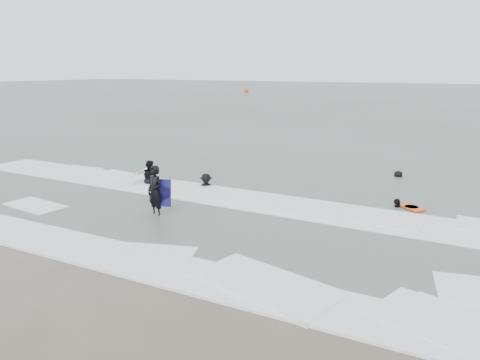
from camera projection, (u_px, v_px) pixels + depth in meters
The scene contains 10 objects.
ground at pixel (152, 255), 12.95m from camera, with size 320.00×320.00×0.00m, color brown.
sea at pixel (450, 98), 80.91m from camera, with size 320.00×320.00×0.00m, color #47544C.
surfer_centre at pixel (156, 216), 16.36m from camera, with size 0.67×0.44×1.83m, color black.
surfer_wading at pixel (151, 185), 20.76m from camera, with size 0.81×0.63×1.66m, color black.
surfer_breaker at pixel (206, 188), 20.28m from camera, with size 0.95×0.55×1.47m, color black.
surfer_right_near at pixel (397, 208), 17.30m from camera, with size 0.89×0.37×1.52m, color black.
surfer_right_far at pixel (398, 178), 22.10m from camera, with size 0.73×0.47×1.49m, color black.
surf_foam at pixel (222, 218), 16.08m from camera, with size 30.03×9.06×0.09m.
bodyboards at pixel (234, 190), 17.97m from camera, with size 12.20×5.60×1.25m.
buoy at pixel (246, 91), 97.75m from camera, with size 1.00×1.00×1.65m.
Camera 1 is at (8.01, -9.40, 5.05)m, focal length 35.00 mm.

